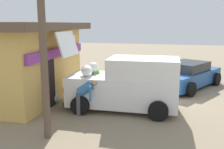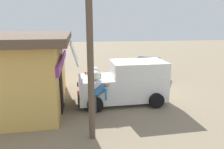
{
  "view_description": "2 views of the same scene",
  "coord_description": "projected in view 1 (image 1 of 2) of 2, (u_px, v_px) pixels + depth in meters",
  "views": [
    {
      "loc": [
        -10.51,
        -0.8,
        3.18
      ],
      "look_at": [
        -0.82,
        1.75,
        1.16
      ],
      "focal_mm": 40.57,
      "sensor_mm": 36.0,
      "label": 1
    },
    {
      "loc": [
        -10.52,
        2.83,
        3.71
      ],
      "look_at": [
        0.42,
        1.37,
        0.87
      ],
      "focal_mm": 32.56,
      "sensor_mm": 36.0,
      "label": 2
    }
  ],
  "objects": [
    {
      "name": "parked_sedan",
      "position": [
        187.0,
        75.0,
        12.78
      ],
      "size": [
        4.58,
        3.59,
        1.3
      ],
      "color": "#1E4C8C",
      "rests_on": "ground_plane"
    },
    {
      "name": "paint_bucket",
      "position": [
        107.0,
        86.0,
        12.36
      ],
      "size": [
        0.33,
        0.33,
        0.38
      ],
      "primitive_type": "cylinder",
      "color": "silver",
      "rests_on": "ground_plane"
    },
    {
      "name": "customer_bending",
      "position": [
        85.0,
        93.0,
        8.9
      ],
      "size": [
        0.57,
        0.76,
        1.28
      ],
      "color": "#4C4C51",
      "rests_on": "ground_plane"
    },
    {
      "name": "utility_pole",
      "position": [
        44.0,
        55.0,
        6.75
      ],
      "size": [
        0.2,
        0.2,
        4.69
      ],
      "primitive_type": "cylinder",
      "color": "brown",
      "rests_on": "ground_plane"
    },
    {
      "name": "vendor_standing",
      "position": [
        92.0,
        79.0,
        10.44
      ],
      "size": [
        0.39,
        0.56,
        1.59
      ],
      "color": "#726047",
      "rests_on": "ground_plane"
    },
    {
      "name": "delivery_van",
      "position": [
        127.0,
        84.0,
        9.4
      ],
      "size": [
        2.21,
        4.38,
        2.89
      ],
      "color": "white",
      "rests_on": "ground_plane"
    },
    {
      "name": "ground_plane",
      "position": [
        157.0,
        100.0,
        10.79
      ],
      "size": [
        60.0,
        60.0,
        0.0
      ],
      "primitive_type": "plane",
      "color": "gray"
    },
    {
      "name": "unloaded_banana_pile",
      "position": [
        50.0,
        98.0,
        10.22
      ],
      "size": [
        0.93,
        0.93,
        0.49
      ],
      "color": "silver",
      "rests_on": "ground_plane"
    },
    {
      "name": "storefront_bar",
      "position": [
        22.0,
        60.0,
        10.67
      ],
      "size": [
        6.26,
        4.39,
        3.22
      ],
      "color": "#E0B259",
      "rests_on": "ground_plane"
    }
  ]
}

